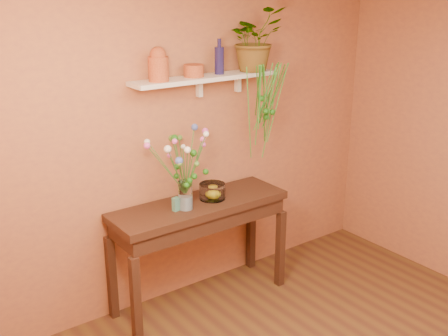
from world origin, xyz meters
TOP-DOWN VIEW (x-y plane):
  - room at (0.00, 0.00)m, footprint 4.04×4.04m
  - sideboard at (-0.12, 1.74)m, footprint 1.52×0.49m
  - wall_shelf at (0.06, 1.87)m, footprint 1.30×0.24m
  - terracotta_jug at (-0.39, 1.85)m, footprint 0.18×0.18m
  - terracotta_pot at (-0.06, 1.88)m, footprint 0.19×0.19m
  - blue_bottle at (0.19, 1.87)m, footprint 0.10×0.10m
  - spider_plant at (0.53, 1.85)m, footprint 0.49×0.42m
  - plant_fronds at (0.53, 1.68)m, footprint 0.44×0.37m
  - glass_vase at (-0.28, 1.68)m, footprint 0.11×0.11m
  - bouquet at (-0.29, 1.69)m, footprint 0.60×0.45m
  - glass_bowl at (0.02, 1.74)m, footprint 0.22×0.22m
  - lemon at (0.02, 1.74)m, footprint 0.08×0.08m
  - carton at (-0.36, 1.70)m, footprint 0.06×0.05m

SIDE VIEW (x-z plane):
  - sideboard at x=-0.12m, z-range 0.33..1.25m
  - lemon at x=0.02m, z-range 0.93..1.01m
  - carton at x=-0.36m, z-range 0.92..1.03m
  - glass_bowl at x=0.02m, z-range 0.92..1.05m
  - glass_vase at x=-0.28m, z-range 0.91..1.14m
  - room at x=0.00m, z-range 0.00..2.70m
  - bouquet at x=-0.29m, z-range 1.13..1.64m
  - plant_fronds at x=0.53m, z-range 1.26..2.11m
  - wall_shelf at x=0.06m, z-range 1.82..2.01m
  - terracotta_pot at x=-0.06m, z-range 1.94..2.04m
  - blue_bottle at x=0.19m, z-range 1.91..2.20m
  - terracotta_jug at x=-0.39m, z-range 1.93..2.19m
  - spider_plant at x=0.53m, z-range 1.94..2.47m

